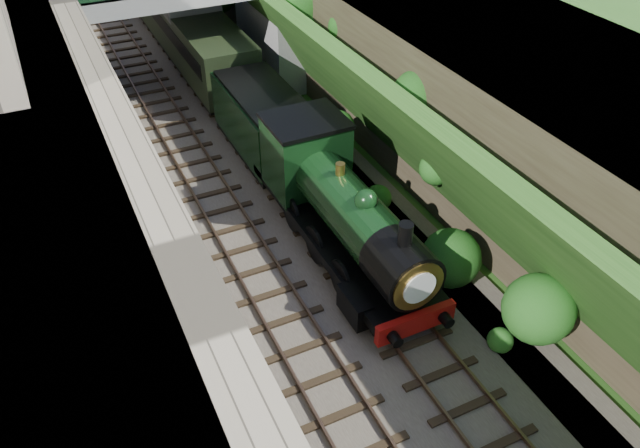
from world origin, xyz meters
The scene contains 10 objects.
trackbed centered at (0.00, 20.00, 0.10)m, with size 10.00×90.00×0.20m, color #473F38.
retaining_wall centered at (-5.50, 20.00, 3.50)m, with size 1.00×90.00×7.00m, color #756B56.
street_plateau_right centered at (9.50, 20.00, 3.12)m, with size 8.00×90.00×6.25m, color #262628.
embankment_slope centered at (4.96, 20.06, 2.70)m, with size 4.59×90.00×6.47m.
track_left centered at (-2.00, 20.00, 0.25)m, with size 2.50×90.00×0.20m.
track_right centered at (1.20, 20.00, 0.25)m, with size 2.50×90.00×0.20m.
road_bridge centered at (0.94, 24.00, 4.08)m, with size 16.00×6.40×7.25m.
locomotive centered at (1.20, 8.43, 1.89)m, with size 3.10×10.22×3.83m.
tender centered at (1.20, 15.79, 1.62)m, with size 2.70×6.00×3.05m.
coach_front centered at (1.20, 28.39, 2.05)m, with size 2.90×18.00×3.70m.
Camera 1 is at (-7.02, -7.04, 14.74)m, focal length 35.00 mm.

